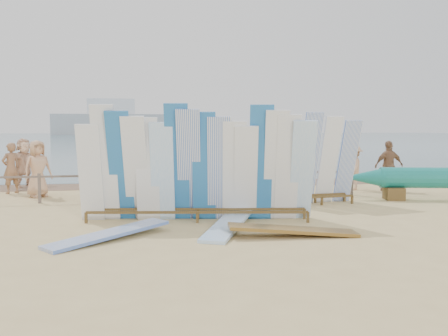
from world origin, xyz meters
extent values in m
plane|color=#D3B979|center=(0.00, 0.00, 0.00)|extent=(160.00, 160.00, 0.00)
cube|color=#3F6171|center=(0.00, 128.00, 0.00)|extent=(320.00, 240.00, 0.02)
cube|color=brown|center=(0.00, 7.20, 0.00)|extent=(40.00, 2.60, 0.01)
cube|color=#999EA3|center=(-12.00, 180.00, 4.02)|extent=(45.00, 8.00, 8.00)
cube|color=silver|center=(-12.00, 180.00, 11.02)|extent=(18.00, 6.00, 6.00)
cube|color=#6D5C52|center=(0.00, 3.00, 0.80)|extent=(12.00, 0.06, 0.06)
cube|color=#6D5C52|center=(-4.00, 3.00, 0.45)|extent=(0.08, 0.08, 0.90)
cube|color=#6D5C52|center=(-2.00, 3.00, 0.45)|extent=(0.08, 0.08, 0.90)
cube|color=#6D5C52|center=(0.00, 3.00, 0.45)|extent=(0.08, 0.08, 0.90)
cube|color=#6D5C52|center=(2.00, 3.00, 0.45)|extent=(0.08, 0.08, 0.90)
cube|color=#6D5C52|center=(4.00, 3.00, 0.45)|extent=(0.08, 0.08, 0.90)
cube|color=#6D5C52|center=(6.00, 3.00, 0.45)|extent=(0.08, 0.08, 0.90)
cube|color=brown|center=(0.31, -0.81, 0.25)|extent=(5.21, 0.91, 0.06)
cube|color=brown|center=(0.39, -0.37, 0.25)|extent=(5.21, 0.91, 0.06)
cube|color=white|center=(-2.19, -0.17, 1.17)|extent=(0.63, 0.59, 2.34)
cube|color=white|center=(-1.83, -0.23, 1.40)|extent=(0.66, 0.74, 2.80)
cube|color=#246CB5|center=(-1.47, -0.29, 1.32)|extent=(0.69, 0.92, 2.65)
cube|color=white|center=(-1.11, -0.35, 1.27)|extent=(0.69, 0.95, 2.53)
cube|color=white|center=(-0.84, -0.39, 1.25)|extent=(0.63, 0.60, 2.50)
cube|color=#99C7F6|center=(-0.48, -0.45, 1.19)|extent=(0.64, 0.65, 2.39)
cube|color=#246CB5|center=(-0.13, -0.51, 1.41)|extent=(0.68, 0.88, 2.82)
cube|color=white|center=(0.15, -0.56, 1.34)|extent=(0.70, 0.98, 2.69)
cube|color=#246CB5|center=(0.50, -0.61, 1.31)|extent=(0.66, 0.79, 2.63)
cube|color=white|center=(0.86, -0.67, 1.26)|extent=(0.67, 0.80, 2.52)
cube|color=white|center=(1.22, -0.73, 1.21)|extent=(0.66, 0.76, 2.42)
cube|color=white|center=(1.49, -0.78, 1.15)|extent=(0.66, 0.79, 2.30)
cube|color=#246CB5|center=(1.85, -0.84, 1.40)|extent=(0.66, 0.75, 2.80)
cube|color=white|center=(2.21, -0.89, 1.33)|extent=(0.67, 0.84, 2.67)
cube|color=white|center=(2.48, -0.94, 1.28)|extent=(0.67, 0.81, 2.57)
cube|color=#99C7F6|center=(2.84, -1.00, 1.21)|extent=(0.69, 0.93, 2.43)
cube|color=brown|center=(4.22, 1.16, 0.25)|extent=(1.97, 0.25, 0.06)
cube|color=brown|center=(4.18, 1.59, 0.25)|extent=(1.97, 0.25, 0.06)
cube|color=white|center=(3.28, 1.29, 1.13)|extent=(0.60, 0.64, 2.27)
cube|color=white|center=(3.89, 1.35, 1.36)|extent=(0.61, 0.79, 2.71)
cube|color=white|center=(4.50, 1.41, 1.30)|extent=(0.61, 0.81, 2.60)
cube|color=white|center=(5.12, 1.46, 1.24)|extent=(0.62, 0.82, 2.49)
cube|color=brown|center=(6.87, 1.81, 0.20)|extent=(0.69, 0.77, 0.39)
cone|color=#177F77|center=(5.91, 2.04, 0.70)|extent=(1.42, 0.90, 0.61)
cube|color=brown|center=(1.93, 0.80, 0.60)|extent=(0.79, 0.59, 0.04)
cube|color=white|center=(1.93, 0.80, 0.82)|extent=(0.40, 0.06, 0.35)
cube|color=white|center=(-1.65, -2.20, 0.00)|extent=(2.48, 2.09, 0.23)
cube|color=olive|center=(2.11, -2.55, 0.00)|extent=(2.74, 0.81, 0.27)
cube|color=#99C7F6|center=(0.88, -1.71, 0.00)|extent=(1.62, 2.69, 0.23)
cube|color=#B41329|center=(-0.71, 3.61, 0.35)|extent=(0.61, 0.56, 0.05)
cube|color=#B41329|center=(-0.70, 3.88, 0.66)|extent=(0.60, 0.19, 0.60)
cube|color=#B41329|center=(0.97, 4.13, 0.32)|extent=(0.75, 0.74, 0.05)
cube|color=#B41329|center=(0.81, 4.32, 0.61)|extent=(0.53, 0.48, 0.55)
cube|color=#B41329|center=(2.88, 3.75, 0.56)|extent=(0.58, 0.84, 0.56)
cube|color=#B41329|center=(2.83, 4.05, 0.92)|extent=(0.48, 0.24, 0.35)
imported|color=#8C6042|center=(4.07, 6.54, 0.79)|extent=(0.37, 0.60, 1.58)
imported|color=beige|center=(2.59, 5.19, 0.77)|extent=(0.50, 0.80, 1.53)
imported|color=beige|center=(-5.39, 7.27, 0.94)|extent=(1.58, 1.68, 1.88)
imported|color=beige|center=(-1.23, 4.33, 0.80)|extent=(0.86, 0.72, 1.61)
imported|color=#8C6042|center=(7.76, 3.74, 0.90)|extent=(1.07, 0.47, 1.81)
imported|color=tan|center=(-0.03, 6.39, 0.90)|extent=(1.21, 0.61, 1.81)
imported|color=tan|center=(4.98, 6.79, 0.77)|extent=(0.46, 1.02, 1.54)
imported|color=beige|center=(0.44, 5.34, 0.82)|extent=(0.63, 1.56, 1.65)
imported|color=#8C6042|center=(-0.39, 5.59, 0.87)|extent=(1.04, 0.48, 1.75)
imported|color=#8C6042|center=(-5.40, 5.43, 0.88)|extent=(0.71, 0.70, 1.76)
imported|color=tan|center=(6.69, 4.31, 0.82)|extent=(0.84, 1.15, 1.65)
imported|color=tan|center=(2.35, 4.50, 0.77)|extent=(0.77, 0.40, 1.53)
imported|color=tan|center=(-4.31, 4.38, 0.93)|extent=(1.00, 0.87, 1.86)
camera|label=1|loc=(-0.99, -11.86, 2.22)|focal=38.00mm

